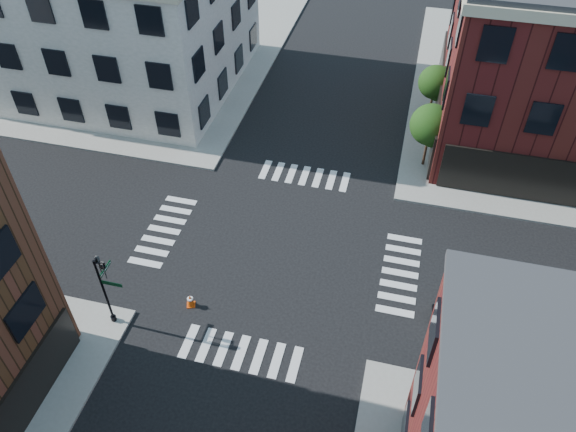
# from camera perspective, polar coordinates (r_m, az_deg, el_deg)

# --- Properties ---
(ground) EXTENTS (120.00, 120.00, 0.00)m
(ground) POSITION_cam_1_polar(r_m,az_deg,el_deg) (32.27, -1.06, -3.54)
(ground) COLOR black
(ground) RESTS_ON ground
(sidewalk_nw) EXTENTS (30.00, 30.00, 0.15)m
(sidewalk_nw) POSITION_cam_1_polar(r_m,az_deg,el_deg) (55.33, -17.41, 16.30)
(sidewalk_nw) COLOR gray
(sidewalk_nw) RESTS_ON ground
(building_nw) EXTENTS (22.00, 16.00, 11.00)m
(building_nw) POSITION_cam_1_polar(r_m,az_deg,el_deg) (48.32, -19.39, 19.10)
(building_nw) COLOR beige
(building_nw) RESTS_ON ground
(tree_near) EXTENTS (2.69, 2.69, 4.49)m
(tree_near) POSITION_cam_1_polar(r_m,az_deg,el_deg) (37.33, 14.37, 8.77)
(tree_near) COLOR black
(tree_near) RESTS_ON ground
(tree_far) EXTENTS (2.43, 2.43, 4.07)m
(tree_far) POSITION_cam_1_polar(r_m,az_deg,el_deg) (42.62, 14.79, 12.84)
(tree_far) COLOR black
(tree_far) RESTS_ON ground
(signal_pole) EXTENTS (1.29, 1.24, 4.60)m
(signal_pole) POSITION_cam_1_polar(r_m,az_deg,el_deg) (28.29, -18.11, -6.58)
(signal_pole) COLOR black
(signal_pole) RESTS_ON ground
(box_truck) EXTENTS (7.44, 2.86, 3.30)m
(box_truck) POSITION_cam_1_polar(r_m,az_deg,el_deg) (29.76, 22.72, -8.49)
(box_truck) COLOR white
(box_truck) RESTS_ON ground
(traffic_cone) EXTENTS (0.56, 0.56, 0.80)m
(traffic_cone) POSITION_cam_1_polar(r_m,az_deg,el_deg) (29.87, -9.90, -8.45)
(traffic_cone) COLOR #D14309
(traffic_cone) RESTS_ON ground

